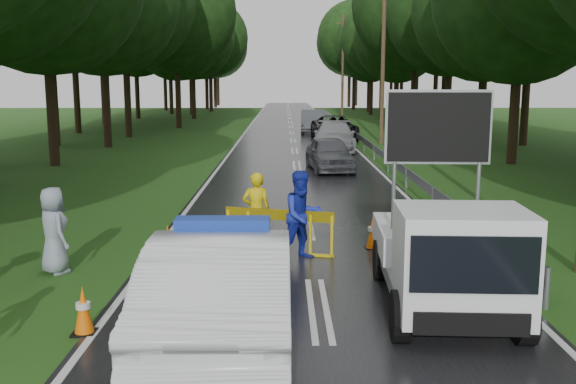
{
  "coord_description": "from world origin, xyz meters",
  "views": [
    {
      "loc": [
        -0.56,
        -9.95,
        3.67
      ],
      "look_at": [
        -0.48,
        3.71,
        1.3
      ],
      "focal_mm": 40.0,
      "sensor_mm": 36.0,
      "label": 1
    }
  ],
  "objects_px": {
    "civilian": "(302,215)",
    "police_sedan": "(224,290)",
    "work_truck": "(446,255)",
    "queue_car_second": "(334,136)",
    "barrier": "(279,221)",
    "queue_car_third": "(334,128)",
    "queue_car_fourth": "(313,121)",
    "queue_car_first": "(330,154)",
    "officer": "(256,210)"
  },
  "relations": [
    {
      "from": "civilian",
      "to": "police_sedan",
      "type": "bearing_deg",
      "value": -132.96
    },
    {
      "from": "work_truck",
      "to": "queue_car_second",
      "type": "height_order",
      "value": "work_truck"
    },
    {
      "from": "barrier",
      "to": "queue_car_third",
      "type": "relative_size",
      "value": 0.41
    },
    {
      "from": "queue_car_third",
      "to": "civilian",
      "type": "bearing_deg",
      "value": -98.06
    },
    {
      "from": "queue_car_fourth",
      "to": "queue_car_first",
      "type": "bearing_deg",
      "value": -88.77
    },
    {
      "from": "civilian",
      "to": "queue_car_fourth",
      "type": "height_order",
      "value": "civilian"
    },
    {
      "from": "police_sedan",
      "to": "officer",
      "type": "bearing_deg",
      "value": -92.66
    },
    {
      "from": "officer",
      "to": "queue_car_fourth",
      "type": "relative_size",
      "value": 0.34
    },
    {
      "from": "civilian",
      "to": "queue_car_first",
      "type": "distance_m",
      "value": 13.5
    },
    {
      "from": "barrier",
      "to": "queue_car_second",
      "type": "height_order",
      "value": "queue_car_second"
    },
    {
      "from": "civilian",
      "to": "officer",
      "type": "bearing_deg",
      "value": 109.17
    },
    {
      "from": "barrier",
      "to": "queue_car_second",
      "type": "bearing_deg",
      "value": 97.6
    },
    {
      "from": "police_sedan",
      "to": "queue_car_fourth",
      "type": "xyz_separation_m",
      "value": [
        2.92,
        37.58,
        -0.03
      ]
    },
    {
      "from": "barrier",
      "to": "queue_car_fourth",
      "type": "distance_m",
      "value": 32.76
    },
    {
      "from": "work_truck",
      "to": "queue_car_first",
      "type": "bearing_deg",
      "value": 95.46
    },
    {
      "from": "work_truck",
      "to": "officer",
      "type": "relative_size",
      "value": 2.62
    },
    {
      "from": "barrier",
      "to": "civilian",
      "type": "xyz_separation_m",
      "value": [
        0.49,
        -0.35,
        0.19
      ]
    },
    {
      "from": "officer",
      "to": "civilian",
      "type": "distance_m",
      "value": 1.36
    },
    {
      "from": "police_sedan",
      "to": "officer",
      "type": "xyz_separation_m",
      "value": [
        0.21,
        5.46,
        0.0
      ]
    },
    {
      "from": "officer",
      "to": "queue_car_third",
      "type": "bearing_deg",
      "value": -105.0
    },
    {
      "from": "barrier",
      "to": "officer",
      "type": "bearing_deg",
      "value": 147.16
    },
    {
      "from": "barrier",
      "to": "queue_car_first",
      "type": "bearing_deg",
      "value": 96.61
    },
    {
      "from": "work_truck",
      "to": "officer",
      "type": "distance_m",
      "value": 5.16
    },
    {
      "from": "work_truck",
      "to": "queue_car_second",
      "type": "relative_size",
      "value": 0.84
    },
    {
      "from": "work_truck",
      "to": "officer",
      "type": "xyz_separation_m",
      "value": [
        -3.19,
        4.06,
        -0.09
      ]
    },
    {
      "from": "work_truck",
      "to": "barrier",
      "type": "distance_m",
      "value": 4.41
    },
    {
      "from": "police_sedan",
      "to": "queue_car_first",
      "type": "relative_size",
      "value": 1.24
    },
    {
      "from": "civilian",
      "to": "queue_car_third",
      "type": "xyz_separation_m",
      "value": [
        2.75,
        27.04,
        -0.15
      ]
    },
    {
      "from": "barrier",
      "to": "queue_car_second",
      "type": "distance_m",
      "value": 20.88
    },
    {
      "from": "officer",
      "to": "barrier",
      "type": "bearing_deg",
      "value": 125.05
    },
    {
      "from": "police_sedan",
      "to": "queue_car_second",
      "type": "height_order",
      "value": "police_sedan"
    },
    {
      "from": "queue_car_first",
      "to": "queue_car_second",
      "type": "xyz_separation_m",
      "value": [
        0.8,
        7.63,
        0.06
      ]
    },
    {
      "from": "officer",
      "to": "queue_car_second",
      "type": "bearing_deg",
      "value": -106.14
    },
    {
      "from": "queue_car_first",
      "to": "queue_car_fourth",
      "type": "xyz_separation_m",
      "value": [
        0.21,
        19.63,
        0.12
      ]
    },
    {
      "from": "work_truck",
      "to": "barrier",
      "type": "relative_size",
      "value": 1.93
    },
    {
      "from": "work_truck",
      "to": "queue_car_second",
      "type": "xyz_separation_m",
      "value": [
        0.11,
        24.18,
        -0.18
      ]
    },
    {
      "from": "officer",
      "to": "queue_car_first",
      "type": "relative_size",
      "value": 0.41
    },
    {
      "from": "police_sedan",
      "to": "civilian",
      "type": "height_order",
      "value": "same"
    },
    {
      "from": "officer",
      "to": "queue_car_first",
      "type": "bearing_deg",
      "value": -108.15
    },
    {
      "from": "civilian",
      "to": "queue_car_first",
      "type": "relative_size",
      "value": 0.45
    },
    {
      "from": "police_sedan",
      "to": "officer",
      "type": "distance_m",
      "value": 5.46
    },
    {
      "from": "officer",
      "to": "queue_car_third",
      "type": "height_order",
      "value": "officer"
    },
    {
      "from": "barrier",
      "to": "police_sedan",
      "type": "bearing_deg",
      "value": -83.11
    },
    {
      "from": "officer",
      "to": "queue_car_third",
      "type": "relative_size",
      "value": 0.3
    },
    {
      "from": "queue_car_fourth",
      "to": "barrier",
      "type": "bearing_deg",
      "value": -92.0
    },
    {
      "from": "police_sedan",
      "to": "queue_car_first",
      "type": "height_order",
      "value": "police_sedan"
    },
    {
      "from": "queue_car_third",
      "to": "queue_car_first",
      "type": "bearing_deg",
      "value": -97.48
    },
    {
      "from": "barrier",
      "to": "queue_car_third",
      "type": "distance_m",
      "value": 26.89
    },
    {
      "from": "work_truck",
      "to": "officer",
      "type": "bearing_deg",
      "value": 131.2
    },
    {
      "from": "work_truck",
      "to": "police_sedan",
      "type": "bearing_deg",
      "value": -154.54
    }
  ]
}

